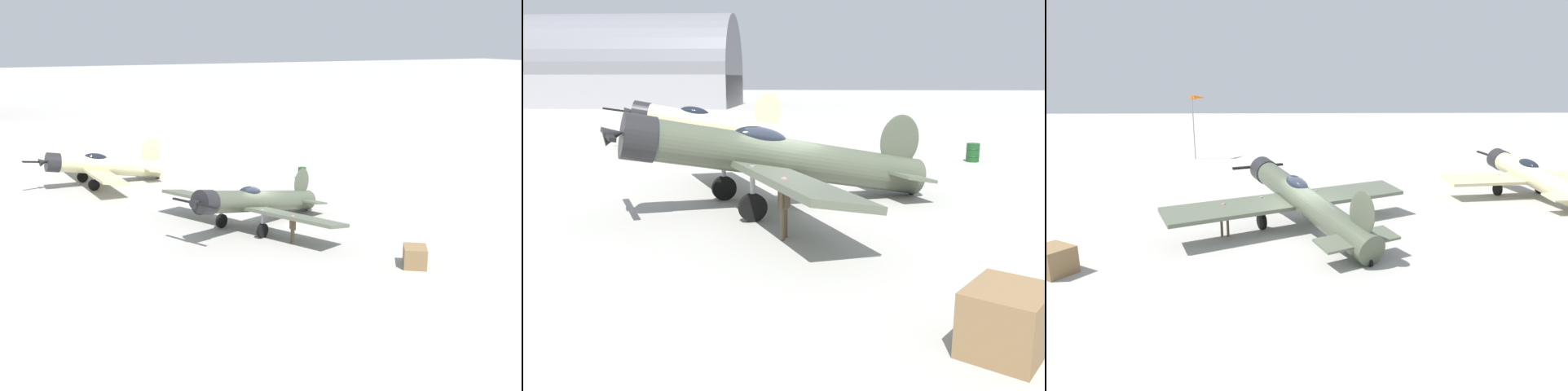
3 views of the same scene
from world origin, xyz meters
TOP-DOWN VIEW (x-y plane):
  - ground_plane at (0.00, 0.00)m, footprint 400.00×400.00m
  - airplane_foreground at (-0.23, 0.47)m, footprint 11.72×10.17m
  - airplane_mid_apron at (14.46, 6.28)m, footprint 10.79×10.20m
  - ground_crew_mechanic at (-3.71, -0.16)m, footprint 0.61×0.27m
  - equipment_crate at (-9.23, -3.86)m, footprint 1.68×1.61m
  - fuel_drum at (10.20, -8.06)m, footprint 0.65×0.65m

SIDE VIEW (x-z plane):
  - ground_plane at x=0.00m, z-range 0.00..0.00m
  - fuel_drum at x=10.20m, z-range 0.00..0.89m
  - equipment_crate at x=-9.23m, z-range 0.00..0.98m
  - ground_crew_mechanic at x=-3.71m, z-range 0.17..1.74m
  - airplane_mid_apron at x=14.46m, z-range -0.26..3.08m
  - airplane_foreground at x=-0.23m, z-range 0.02..3.04m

